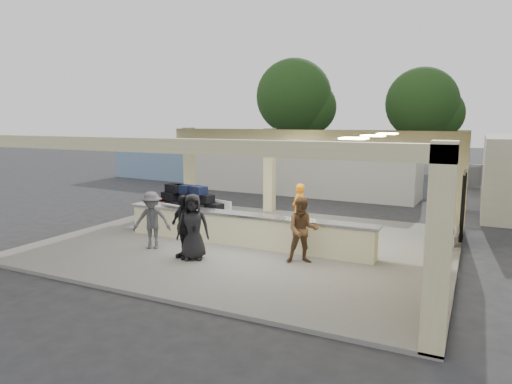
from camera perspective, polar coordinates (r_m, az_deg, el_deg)
The scene contains 15 objects.
ground at distance 14.46m, azimuth -0.69°, elevation -6.54°, with size 120.00×120.00×0.00m, color #262628.
pavilion at distance 14.66m, azimuth 1.21°, elevation -0.93°, with size 12.01×10.00×3.55m.
baggage_counter at distance 13.89m, azimuth -1.63°, elevation -4.70°, with size 8.20×0.58×0.98m.
luggage_cart at distance 16.07m, azimuth -8.61°, elevation -1.55°, with size 2.94×2.18×1.54m.
drum_fan at distance 15.03m, azimuth 22.50°, elevation -4.37°, with size 0.85×0.53×0.89m.
baggage_handler at distance 15.33m, azimuth 5.34°, elevation -2.07°, with size 0.62×0.34×1.69m, color orange.
passenger_a at distance 12.17m, azimuth 5.85°, elevation -4.77°, with size 0.86×0.38×1.77m, color brown.
passenger_b at distance 12.69m, azimuth -9.04°, elevation -4.28°, with size 1.04×0.38×1.77m, color black.
passenger_c at distance 13.80m, azimuth -12.88°, elevation -3.46°, with size 1.10×0.39×1.70m, color #45454A.
passenger_d at distance 12.52m, azimuth -7.90°, elevation -4.33°, with size 0.88×0.36×1.81m, color black.
car_dark at distance 28.37m, azimuth 27.70°, elevation 1.49°, with size 1.46×4.14×1.38m, color black.
container_white at distance 24.42m, azimuth 5.25°, elevation 2.98°, with size 12.42×2.48×2.69m, color beige.
container_blue at distance 30.53m, azimuth -9.79°, elevation 3.80°, with size 9.22×2.21×2.40m, color #6D8CAE.
tree_left at distance 39.22m, azimuth 5.28°, elevation 11.42°, with size 6.60×6.30×9.00m.
tree_mid at distance 38.82m, azimuth 20.51°, elevation 10.00°, with size 6.00×5.60×8.00m.
Camera 1 is at (6.28, -12.45, 3.86)m, focal length 32.00 mm.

